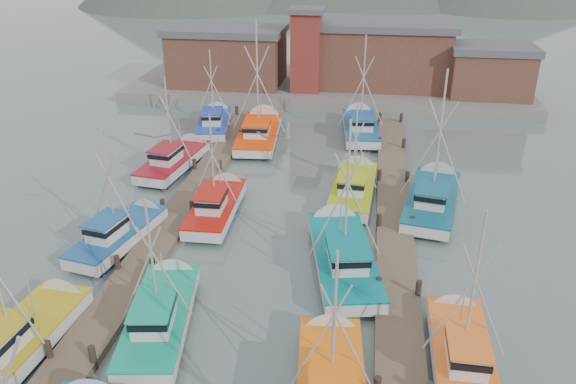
# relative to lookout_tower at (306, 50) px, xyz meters

# --- Properties ---
(ground) EXTENTS (260.00, 260.00, 0.00)m
(ground) POSITION_rel_lookout_tower_xyz_m (2.00, -33.00, -5.55)
(ground) COLOR #50605D
(ground) RESTS_ON ground
(dock_left) EXTENTS (2.30, 46.00, 1.50)m
(dock_left) POSITION_rel_lookout_tower_xyz_m (-5.00, -28.96, -5.34)
(dock_left) COLOR brown
(dock_left) RESTS_ON ground
(dock_right) EXTENTS (2.30, 46.00, 1.50)m
(dock_right) POSITION_rel_lookout_tower_xyz_m (9.00, -28.96, -5.34)
(dock_right) COLOR brown
(dock_right) RESTS_ON ground
(quay) EXTENTS (44.00, 16.00, 1.20)m
(quay) POSITION_rel_lookout_tower_xyz_m (2.00, 4.00, -4.95)
(quay) COLOR gray
(quay) RESTS_ON ground
(shed_left) EXTENTS (12.72, 8.48, 6.20)m
(shed_left) POSITION_rel_lookout_tower_xyz_m (-9.00, 2.00, -1.21)
(shed_left) COLOR brown
(shed_left) RESTS_ON quay
(shed_center) EXTENTS (14.84, 9.54, 6.90)m
(shed_center) POSITION_rel_lookout_tower_xyz_m (8.00, 4.00, -0.86)
(shed_center) COLOR brown
(shed_center) RESTS_ON quay
(shed_right) EXTENTS (8.48, 6.36, 5.20)m
(shed_right) POSITION_rel_lookout_tower_xyz_m (19.00, 1.00, -1.71)
(shed_right) COLOR brown
(shed_right) RESTS_ON quay
(lookout_tower) EXTENTS (3.60, 3.60, 8.50)m
(lookout_tower) POSITION_rel_lookout_tower_xyz_m (0.00, 0.00, 0.00)
(lookout_tower) COLOR maroon
(lookout_tower) RESTS_ON quay
(distant_hills) EXTENTS (175.00, 140.00, 42.00)m
(distant_hills) POSITION_rel_lookout_tower_xyz_m (-10.76, 89.59, -5.55)
(distant_hills) COLOR #485446
(distant_hills) RESTS_ON ground
(boat_1) EXTENTS (3.43, 8.76, 7.93)m
(boat_1) POSITION_rel_lookout_tower_xyz_m (6.16, -41.97, -4.87)
(boat_1) COLOR #111B38
(boat_1) RESTS_ON ground
(boat_2) EXTENTS (3.30, 8.81, 7.93)m
(boat_2) POSITION_rel_lookout_tower_xyz_m (-7.58, -41.30, -4.87)
(boat_2) COLOR #111B38
(boat_2) RESTS_ON ground
(boat_4) EXTENTS (3.92, 8.84, 7.68)m
(boat_4) POSITION_rel_lookout_tower_xyz_m (-2.13, -38.65, -4.87)
(boat_4) COLOR #111B38
(boat_4) RESTS_ON ground
(boat_5) EXTENTS (4.93, 10.29, 9.64)m
(boat_5) POSITION_rel_lookout_tower_xyz_m (5.97, -32.04, -4.87)
(boat_5) COLOR #111B38
(boat_5) RESTS_ON ground
(boat_6) EXTENTS (3.80, 8.16, 7.97)m
(boat_6) POSITION_rel_lookout_tower_xyz_m (-7.14, -31.67, -4.87)
(boat_6) COLOR #111B38
(boat_6) RESTS_ON ground
(boat_7) EXTENTS (3.35, 7.88, 8.36)m
(boat_7) POSITION_rel_lookout_tower_xyz_m (11.53, -39.21, -4.87)
(boat_7) COLOR #111B38
(boat_7) RESTS_ON ground
(boat_8) EXTENTS (3.12, 8.35, 7.71)m
(boat_8) POSITION_rel_lookout_tower_xyz_m (-2.51, -27.19, -4.87)
(boat_8) COLOR #111B38
(boat_8) RESTS_ON ground
(boat_9) EXTENTS (3.23, 8.99, 7.76)m
(boat_9) POSITION_rel_lookout_tower_xyz_m (6.24, -23.04, -4.87)
(boat_9) COLOR #111B38
(boat_9) RESTS_ON ground
(boat_10) EXTENTS (3.74, 8.95, 8.08)m
(boat_10) POSITION_rel_lookout_tower_xyz_m (-7.79, -20.00, -4.87)
(boat_10) COLOR #111B38
(boat_10) RESTS_ON ground
(boat_11) EXTENTS (4.62, 9.96, 10.43)m
(boat_11) POSITION_rel_lookout_tower_xyz_m (11.58, -24.01, -4.86)
(boat_11) COLOR #111B38
(boat_11) RESTS_ON ground
(boat_12) EXTENTS (4.59, 10.61, 11.48)m
(boat_12) POSITION_rel_lookout_tower_xyz_m (-2.59, -12.58, -4.86)
(boat_12) COLOR #111B38
(boat_12) RESTS_ON ground
(boat_13) EXTENTS (3.95, 9.70, 9.85)m
(boat_13) POSITION_rel_lookout_tower_xyz_m (6.22, -9.75, -4.87)
(boat_13) COLOR #111B38
(boat_13) RESTS_ON ground
(boat_14) EXTENTS (4.07, 8.91, 8.20)m
(boat_14) POSITION_rel_lookout_tower_xyz_m (-7.30, -10.55, -4.87)
(boat_14) COLOR #111B38
(boat_14) RESTS_ON ground
(gull_near) EXTENTS (1.55, 0.64, 0.24)m
(gull_near) POSITION_rel_lookout_tower_xyz_m (-1.99, -37.83, 3.68)
(gull_near) COLOR gray
(gull_near) RESTS_ON ground
(gull_far) EXTENTS (1.49, 0.65, 0.24)m
(gull_far) POSITION_rel_lookout_tower_xyz_m (2.27, -33.57, 2.40)
(gull_far) COLOR gray
(gull_far) RESTS_ON ground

